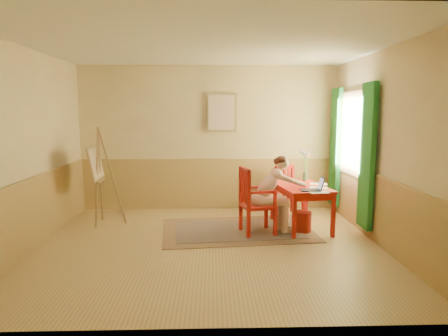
{
  "coord_description": "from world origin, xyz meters",
  "views": [
    {
      "loc": [
        0.06,
        -5.57,
        1.91
      ],
      "look_at": [
        0.25,
        0.55,
        1.05
      ],
      "focal_mm": 31.96,
      "sensor_mm": 36.0,
      "label": 1
    }
  ],
  "objects_px": {
    "figure": "(272,191)",
    "easel": "(98,167)",
    "table": "(301,191)",
    "chair_back": "(288,190)",
    "chair_left": "(254,201)",
    "laptop": "(314,188)"
  },
  "relations": [
    {
      "from": "figure",
      "to": "easel",
      "type": "relative_size",
      "value": 0.74
    },
    {
      "from": "table",
      "to": "chair_back",
      "type": "bearing_deg",
      "value": 91.9
    },
    {
      "from": "chair_left",
      "to": "figure",
      "type": "bearing_deg",
      "value": 8.82
    },
    {
      "from": "figure",
      "to": "laptop",
      "type": "height_order",
      "value": "figure"
    },
    {
      "from": "chair_back",
      "to": "laptop",
      "type": "bearing_deg",
      "value": -84.84
    },
    {
      "from": "chair_left",
      "to": "chair_back",
      "type": "bearing_deg",
      "value": 57.49
    },
    {
      "from": "laptop",
      "to": "easel",
      "type": "height_order",
      "value": "easel"
    },
    {
      "from": "easel",
      "to": "chair_back",
      "type": "bearing_deg",
      "value": 9.41
    },
    {
      "from": "figure",
      "to": "easel",
      "type": "distance_m",
      "value": 2.96
    },
    {
      "from": "table",
      "to": "figure",
      "type": "bearing_deg",
      "value": -154.12
    },
    {
      "from": "chair_left",
      "to": "easel",
      "type": "distance_m",
      "value": 2.72
    },
    {
      "from": "table",
      "to": "easel",
      "type": "distance_m",
      "value": 3.43
    },
    {
      "from": "table",
      "to": "easel",
      "type": "bearing_deg",
      "value": 174.07
    },
    {
      "from": "table",
      "to": "chair_back",
      "type": "xyz_separation_m",
      "value": [
        -0.03,
        0.91,
        -0.17
      ]
    },
    {
      "from": "laptop",
      "to": "chair_back",
      "type": "bearing_deg",
      "value": 95.16
    },
    {
      "from": "chair_left",
      "to": "figure",
      "type": "distance_m",
      "value": 0.32
    },
    {
      "from": "chair_left",
      "to": "laptop",
      "type": "relative_size",
      "value": 3.0
    },
    {
      "from": "chair_left",
      "to": "laptop",
      "type": "distance_m",
      "value": 0.93
    },
    {
      "from": "laptop",
      "to": "easel",
      "type": "xyz_separation_m",
      "value": [
        -3.48,
        0.79,
        0.23
      ]
    },
    {
      "from": "table",
      "to": "laptop",
      "type": "height_order",
      "value": "laptop"
    },
    {
      "from": "figure",
      "to": "easel",
      "type": "bearing_deg",
      "value": 168.18
    },
    {
      "from": "table",
      "to": "chair_back",
      "type": "distance_m",
      "value": 0.93
    }
  ]
}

